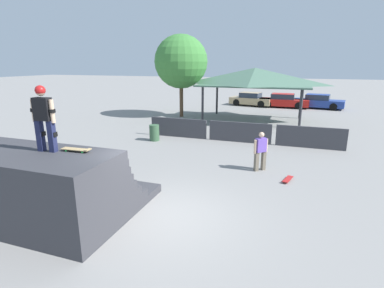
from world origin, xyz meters
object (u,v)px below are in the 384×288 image
(parked_car_tan, at_px, (251,99))
(skater_on_deck, at_px, (43,114))
(skateboard_on_deck, at_px, (77,149))
(trash_bin, at_px, (154,133))
(parked_car_blue, at_px, (318,102))
(bystander_walking, at_px, (261,149))
(tree_beside_pavilion, at_px, (181,62))
(skateboard_on_ground, at_px, (288,179))
(parked_car_red, at_px, (283,101))

(parked_car_tan, bearing_deg, skater_on_deck, -82.68)
(skateboard_on_deck, distance_m, parked_car_tan, 23.65)
(skater_on_deck, bearing_deg, trash_bin, 94.41)
(parked_car_blue, bearing_deg, parked_car_tan, -168.22)
(bystander_walking, xyz_separation_m, tree_beside_pavilion, (-7.22, 10.26, 3.26))
(skateboard_on_ground, relative_size, parked_car_red, 0.17)
(parked_car_red, distance_m, parked_car_blue, 3.06)
(tree_beside_pavilion, xyz_separation_m, parked_car_blue, (10.21, 8.16, -3.50))
(bystander_walking, xyz_separation_m, parked_car_red, (-0.04, 18.01, -0.24))
(skater_on_deck, distance_m, trash_bin, 8.89)
(skater_on_deck, xyz_separation_m, trash_bin, (-1.30, 8.46, -2.40))
(parked_car_blue, bearing_deg, skateboard_on_deck, -96.55)
(skateboard_on_deck, bearing_deg, parked_car_red, 77.72)
(tree_beside_pavilion, bearing_deg, skateboard_on_ground, -53.09)
(trash_bin, bearing_deg, skateboard_on_deck, -76.34)
(trash_bin, xyz_separation_m, parked_car_blue, (8.88, 15.59, 0.18))
(bystander_walking, distance_m, trash_bin, 6.54)
(trash_bin, height_order, parked_car_tan, parked_car_tan)
(tree_beside_pavilion, distance_m, trash_bin, 8.40)
(skateboard_on_ground, height_order, tree_beside_pavilion, tree_beside_pavilion)
(trash_bin, xyz_separation_m, parked_car_red, (5.85, 15.18, 0.18))
(skater_on_deck, distance_m, bystander_walking, 7.52)
(skateboard_on_deck, height_order, bystander_walking, skateboard_on_deck)
(bystander_walking, distance_m, parked_car_tan, 18.44)
(parked_car_blue, bearing_deg, trash_bin, -110.12)
(parked_car_red, bearing_deg, tree_beside_pavilion, -131.15)
(bystander_walking, bearing_deg, skateboard_on_ground, 101.38)
(skateboard_on_deck, xyz_separation_m, bystander_walking, (3.88, 5.42, -1.11))
(tree_beside_pavilion, relative_size, trash_bin, 7.15)
(tree_beside_pavilion, xyz_separation_m, trash_bin, (1.34, -7.43, -3.68))
(skateboard_on_deck, distance_m, bystander_walking, 6.76)
(parked_car_red, relative_size, parked_car_blue, 0.99)
(skateboard_on_ground, bearing_deg, tree_beside_pavilion, -128.82)
(tree_beside_pavilion, height_order, parked_car_blue, tree_beside_pavilion)
(parked_car_tan, xyz_separation_m, parked_car_blue, (6.05, 0.24, 0.00))
(trash_bin, distance_m, parked_car_blue, 17.94)
(trash_bin, bearing_deg, skateboard_on_ground, -27.42)
(skater_on_deck, xyz_separation_m, skateboard_on_deck, (0.70, 0.21, -0.87))
(bystander_walking, height_order, skateboard_on_ground, bystander_walking)
(skater_on_deck, height_order, trash_bin, skater_on_deck)
(skater_on_deck, xyz_separation_m, skateboard_on_ground, (5.65, 4.85, -2.77))
(skateboard_on_ground, relative_size, trash_bin, 0.92)
(tree_beside_pavilion, relative_size, parked_car_red, 1.36)
(skateboard_on_ground, relative_size, parked_car_blue, 0.17)
(skateboard_on_ground, bearing_deg, skater_on_deck, -35.10)
(skateboard_on_ground, xyz_separation_m, trash_bin, (-6.95, 3.61, 0.37))
(skateboard_on_ground, xyz_separation_m, tree_beside_pavilion, (-8.29, 11.04, 4.04))
(bystander_walking, distance_m, skateboard_on_ground, 1.54)
(bystander_walking, height_order, trash_bin, bystander_walking)
(trash_bin, distance_m, parked_car_red, 16.27)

